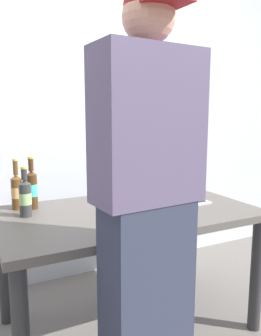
# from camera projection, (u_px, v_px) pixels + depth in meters

# --- Properties ---
(ground_plane) EXTENTS (8.00, 8.00, 0.00)m
(ground_plane) POSITION_uv_depth(u_px,v_px,m) (128.00, 325.00, 2.08)
(ground_plane) COLOR slate
(ground_plane) RESTS_ON ground
(desk) EXTENTS (1.48, 0.86, 0.75)m
(desk) POSITION_uv_depth(u_px,v_px,m) (128.00, 227.00, 1.98)
(desk) COLOR #56514C
(desk) RESTS_ON ground
(laptop) EXTENTS (0.31, 0.35, 0.21)m
(laptop) POSITION_uv_depth(u_px,v_px,m) (176.00, 193.00, 2.17)
(laptop) COLOR #B7BABC
(laptop) RESTS_ON desk
(beer_bottle_green) EXTENTS (0.07, 0.07, 0.28)m
(beer_bottle_green) POSITION_uv_depth(u_px,v_px,m) (25.00, 197.00, 1.82)
(beer_bottle_green) COLOR #333333
(beer_bottle_green) RESTS_ON desk
(beer_bottle_dark) EXTENTS (0.06, 0.06, 0.31)m
(beer_bottle_dark) POSITION_uv_depth(u_px,v_px,m) (32.00, 188.00, 1.96)
(beer_bottle_dark) COLOR #472B14
(beer_bottle_dark) RESTS_ON desk
(beer_bottle_brown) EXTENTS (0.06, 0.06, 0.30)m
(beer_bottle_brown) POSITION_uv_depth(u_px,v_px,m) (17.00, 191.00, 1.96)
(beer_bottle_brown) COLOR brown
(beer_bottle_brown) RESTS_ON desk
(person_figure) EXTENTS (0.44, 0.30, 1.79)m
(person_figure) POSITION_uv_depth(u_px,v_px,m) (147.00, 214.00, 1.33)
(person_figure) COLOR #2D3347
(person_figure) RESTS_ON ground
(back_wall) EXTENTS (6.00, 0.10, 2.60)m
(back_wall) POSITION_uv_depth(u_px,v_px,m) (82.00, 115.00, 2.61)
(back_wall) COLOR silver
(back_wall) RESTS_ON ground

